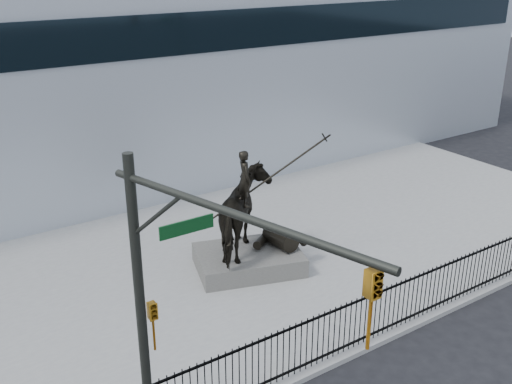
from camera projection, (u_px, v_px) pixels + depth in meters
ground at (408, 366)px, 15.40m from camera, size 120.00×120.00×0.00m
plaza at (256, 257)px, 20.76m from camera, size 30.00×12.00×0.15m
building at (107, 72)px, 29.12m from camera, size 44.00×14.00×9.00m
picket_fence at (376, 314)px, 16.02m from camera, size 22.10×0.10×1.50m
statue_plinth at (249, 260)px, 19.77m from camera, size 3.92×3.24×0.63m
equestrian_statue at (250, 214)px, 19.18m from camera, size 4.13×3.24×3.66m
traffic_signal_left at (176, 334)px, 9.91m from camera, size 1.52×4.84×7.00m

